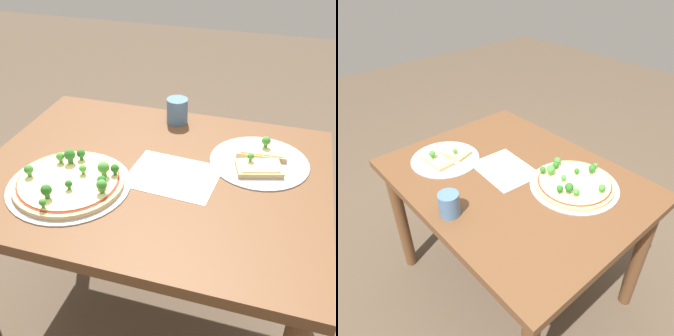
# 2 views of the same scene
# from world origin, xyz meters

# --- Properties ---
(ground_plane) EXTENTS (8.00, 8.00, 0.00)m
(ground_plane) POSITION_xyz_m (0.00, 0.00, 0.00)
(ground_plane) COLOR brown
(dining_table) EXTENTS (1.07, 0.84, 0.71)m
(dining_table) POSITION_xyz_m (0.00, 0.00, 0.61)
(dining_table) COLOR brown
(dining_table) RESTS_ON ground_plane
(pizza_tray_whole) EXTENTS (0.37, 0.37, 0.07)m
(pizza_tray_whole) POSITION_xyz_m (0.21, 0.14, 0.72)
(pizza_tray_whole) COLOR #A3A3A8
(pizza_tray_whole) RESTS_ON dining_table
(pizza_tray_slice) EXTENTS (0.32, 0.32, 0.06)m
(pizza_tray_slice) POSITION_xyz_m (-0.31, -0.14, 0.72)
(pizza_tray_slice) COLOR #A3A3A8
(pizza_tray_slice) RESTS_ON dining_table
(drinking_cup) EXTENTS (0.08, 0.08, 0.09)m
(drinking_cup) POSITION_xyz_m (0.02, -0.33, 0.75)
(drinking_cup) COLOR #4C7099
(drinking_cup) RESTS_ON dining_table
(paper_menu) EXTENTS (0.28, 0.23, 0.00)m
(paper_menu) POSITION_xyz_m (-0.07, 0.01, 0.71)
(paper_menu) COLOR white
(paper_menu) RESTS_ON dining_table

